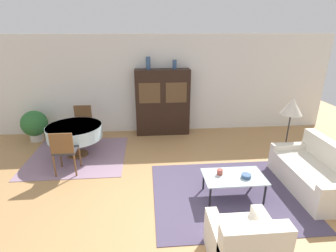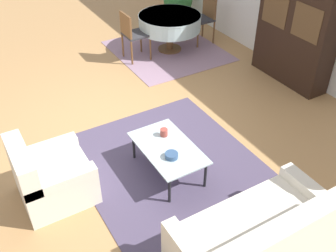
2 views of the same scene
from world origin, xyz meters
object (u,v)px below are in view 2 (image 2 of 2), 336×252
at_px(couch, 260,239).
at_px(dining_chair_far, 204,16).
at_px(potted_plant, 178,2).
at_px(dining_chair_near, 132,33).
at_px(dining_table, 170,22).
at_px(display_cabinet, 296,31).
at_px(bowl, 171,155).
at_px(armchair, 50,178).
at_px(coffee_table, 168,149).
at_px(cup, 164,132).

distance_m(couch, dining_chair_far, 5.43).
bearing_deg(potted_plant, dining_chair_near, -54.79).
height_order(dining_table, potted_plant, potted_plant).
distance_m(display_cabinet, bowl, 3.46).
relative_size(couch, bowl, 10.62).
bearing_deg(dining_table, armchair, -49.67).
xyz_separation_m(display_cabinet, potted_plant, (-3.40, -0.25, -0.45)).
xyz_separation_m(coffee_table, dining_chair_far, (-3.15, 2.73, 0.18)).
relative_size(armchair, potted_plant, 1.03).
bearing_deg(couch, dining_chair_far, 61.30).
bearing_deg(couch, dining_table, 69.61).
xyz_separation_m(dining_chair_near, dining_chair_far, (0.00, 1.67, 0.00)).
relative_size(armchair, coffee_table, 0.79).
xyz_separation_m(coffee_table, display_cabinet, (-1.04, 3.14, 0.52)).
relative_size(armchair, display_cabinet, 0.47).
xyz_separation_m(armchair, potted_plant, (-4.11, 4.32, 0.14)).
height_order(coffee_table, display_cabinet, display_cabinet).
bearing_deg(display_cabinet, couch, -48.65).
bearing_deg(potted_plant, bowl, -32.50).
bearing_deg(armchair, coffee_table, 76.96).
xyz_separation_m(armchair, display_cabinet, (-0.71, 4.56, 0.59)).
height_order(dining_chair_far, potted_plant, dining_chair_far).
height_order(display_cabinet, dining_chair_near, display_cabinet).
xyz_separation_m(dining_chair_far, potted_plant, (-1.29, 0.15, -0.11)).
xyz_separation_m(display_cabinet, dining_chair_near, (-2.11, -2.07, -0.35)).
distance_m(dining_chair_far, bowl, 4.36).
relative_size(cup, potted_plant, 0.12).
bearing_deg(dining_chair_near, bowl, -18.59).
relative_size(dining_chair_far, bowl, 5.81).
xyz_separation_m(couch, display_cabinet, (-2.65, 3.01, 0.60)).
bearing_deg(couch, display_cabinet, 41.35).
xyz_separation_m(display_cabinet, bowl, (1.23, -3.20, -0.46)).
bearing_deg(coffee_table, armchair, -103.04).
distance_m(dining_chair_near, potted_plant, 2.24).
bearing_deg(dining_chair_far, cup, 137.69).
height_order(dining_table, bowl, dining_table).
bearing_deg(coffee_table, dining_chair_far, 139.07).
xyz_separation_m(bowl, potted_plant, (-4.63, 2.95, 0.00)).
bearing_deg(couch, armchair, 128.75).
bearing_deg(potted_plant, display_cabinet, 4.17).
bearing_deg(dining_chair_far, dining_chair_near, 90.00).
height_order(couch, potted_plant, couch).
distance_m(couch, coffee_table, 1.61).
bearing_deg(dining_table, potted_plant, 142.47).
distance_m(armchair, potted_plant, 5.96).
distance_m(dining_chair_near, bowl, 3.53).
height_order(armchair, dining_table, armchair).
relative_size(dining_chair_near, potted_plant, 1.15).
distance_m(couch, dining_chair_near, 4.86).
distance_m(couch, potted_plant, 6.65).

